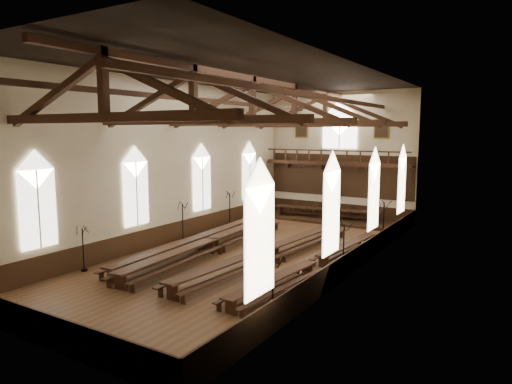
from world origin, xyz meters
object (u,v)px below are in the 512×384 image
candelabrum_right_mid (343,257)px  candelabrum_right_far (383,231)px  refectory_row_d (316,262)px  candelabrum_left_mid (183,229)px  refectory_row_b (211,242)px  candelabrum_left_near (84,257)px  refectory_row_c (271,250)px  candelabrum_right_near (273,303)px  candelabrum_left_far (230,216)px  dais (326,219)px  high_table (326,210)px  refectory_row_a (200,239)px

candelabrum_right_mid → candelabrum_right_far: candelabrum_right_far is taller
refectory_row_d → candelabrum_left_mid: size_ratio=5.52×
refectory_row_b → candelabrum_left_near: candelabrum_left_near is taller
refectory_row_c → candelabrum_right_far: 7.99m
candelabrum_right_near → candelabrum_right_far: 13.84m
refectory_row_d → candelabrum_left_far: 12.01m
candelabrum_left_mid → candelabrum_right_mid: size_ratio=0.98×
candelabrum_left_mid → candelabrum_right_near: 13.70m
candelabrum_left_mid → candelabrum_left_far: 5.22m
candelabrum_right_mid → refectory_row_d: bearing=-154.3°
refectory_row_b → candelabrum_left_mid: bearing=158.4°
refectory_row_b → refectory_row_c: (3.85, 0.19, -0.01)m
dais → candelabrum_left_far: (-5.20, -5.67, 0.69)m
high_table → candelabrum_left_mid: candelabrum_left_mid is taller
candelabrum_left_near → candelabrum_right_far: size_ratio=0.83×
candelabrum_right_near → candelabrum_left_far: bearing=130.0°
dais → candelabrum_right_far: candelabrum_right_far is taller
candelabrum_left_near → candelabrum_left_far: (0.00, 12.71, 0.09)m
candelabrum_left_mid → candelabrum_left_near: bearing=-90.0°
refectory_row_b → dais: bearing=80.8°
refectory_row_c → candelabrum_right_near: bearing=-59.9°
refectory_row_c → candelabrum_right_mid: 4.03m
candelabrum_left_mid → candelabrum_right_mid: bearing=-5.1°
candelabrum_right_near → candelabrum_right_far: (0.00, 13.84, 0.07)m
candelabrum_left_mid → candelabrum_right_near: size_ratio=1.00×
refectory_row_a → candelabrum_left_near: candelabrum_left_near is taller
refectory_row_b → candelabrum_right_near: 10.37m
dais → candelabrum_left_mid: (-5.20, -10.88, 0.67)m
refectory_row_d → candelabrum_left_near: candelabrum_left_near is taller
dais → candelabrum_left_near: (-5.20, -18.37, 0.60)m
candelabrum_left_near → high_table: bearing=74.2°
candelabrum_left_mid → candelabrum_right_far: bearing=27.6°
candelabrum_right_near → refectory_row_c: bearing=120.1°
refectory_row_a → high_table: high_table is taller
refectory_row_d → candelabrum_right_mid: 1.35m
high_table → candelabrum_right_far: (5.90, -5.07, -0.02)m
refectory_row_d → candelabrum_left_far: candelabrum_left_far is taller
candelabrum_right_near → candelabrum_right_mid: bearing=90.0°
refectory_row_d → candelabrum_left_mid: 10.04m
candelabrum_left_far → refectory_row_a: bearing=-70.9°
refectory_row_a → dais: 12.25m
refectory_row_b → candelabrum_left_far: 7.25m
refectory_row_a → candelabrum_left_mid: bearing=155.6°
refectory_row_d → refectory_row_a: bearing=175.7°
refectory_row_c → refectory_row_d: size_ratio=1.09×
refectory_row_c → candelabrum_right_far: size_ratio=5.48×
candelabrum_left_mid → candelabrum_right_mid: 11.14m
refectory_row_d → candelabrum_right_near: size_ratio=5.51×
refectory_row_d → candelabrum_right_far: bearing=80.8°
candelabrum_right_near → candelabrum_left_mid: bearing=144.1°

